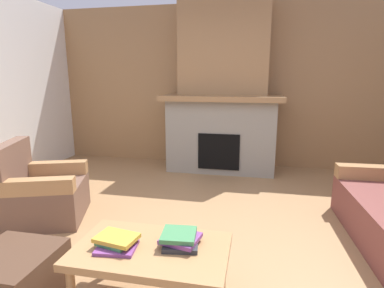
{
  "coord_description": "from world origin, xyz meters",
  "views": [
    {
      "loc": [
        0.53,
        -2.34,
        1.5
      ],
      "look_at": [
        -0.17,
        1.04,
        0.75
      ],
      "focal_mm": 28.63,
      "sensor_mm": 36.0,
      "label": 1
    }
  ],
  "objects_px": {
    "fireplace": "(222,99)",
    "ottoman": "(14,281)",
    "armchair": "(41,193)",
    "coffee_table": "(151,255)"
  },
  "relations": [
    {
      "from": "fireplace",
      "to": "coffee_table",
      "type": "bearing_deg",
      "value": -91.64
    },
    {
      "from": "fireplace",
      "to": "armchair",
      "type": "relative_size",
      "value": 2.78
    },
    {
      "from": "fireplace",
      "to": "armchair",
      "type": "height_order",
      "value": "fireplace"
    },
    {
      "from": "fireplace",
      "to": "ottoman",
      "type": "height_order",
      "value": "fireplace"
    },
    {
      "from": "fireplace",
      "to": "coffee_table",
      "type": "relative_size",
      "value": 2.7
    },
    {
      "from": "fireplace",
      "to": "armchair",
      "type": "xyz_separation_m",
      "value": [
        -1.69,
        -2.27,
        -0.87
      ]
    },
    {
      "from": "fireplace",
      "to": "coffee_table",
      "type": "xyz_separation_m",
      "value": [
        -0.09,
        -3.27,
        -0.79
      ]
    },
    {
      "from": "coffee_table",
      "to": "ottoman",
      "type": "distance_m",
      "value": 0.92
    },
    {
      "from": "fireplace",
      "to": "ottoman",
      "type": "distance_m",
      "value": 3.74
    },
    {
      "from": "coffee_table",
      "to": "armchair",
      "type": "bearing_deg",
      "value": 147.97
    }
  ]
}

